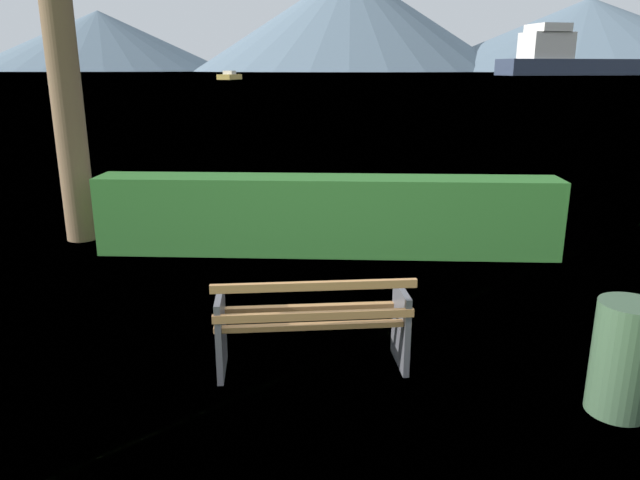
# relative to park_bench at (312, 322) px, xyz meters

# --- Properties ---
(ground_plane) EXTENTS (1400.00, 1400.00, 0.00)m
(ground_plane) POSITION_rel_park_bench_xyz_m (-0.01, 0.06, -0.42)
(ground_plane) COLOR #567A38
(water_surface) EXTENTS (620.00, 620.00, 0.00)m
(water_surface) POSITION_rel_park_bench_xyz_m (-0.01, 308.32, -0.42)
(water_surface) COLOR #7A99A8
(water_surface) RESTS_ON ground_plane
(park_bench) EXTENTS (1.64, 0.77, 0.87)m
(park_bench) POSITION_rel_park_bench_xyz_m (0.00, 0.00, 0.00)
(park_bench) COLOR #A0703F
(park_bench) RESTS_ON ground_plane
(hedge_row) EXTENTS (6.13, 0.62, 1.04)m
(hedge_row) POSITION_rel_park_bench_xyz_m (-0.01, 3.29, 0.10)
(hedge_row) COLOR #2D6B28
(hedge_row) RESTS_ON ground_plane
(trash_bin) EXTENTS (0.44, 0.44, 0.85)m
(trash_bin) POSITION_rel_park_bench_xyz_m (2.26, -0.52, 0.00)
(trash_bin) COLOR #385138
(trash_bin) RESTS_ON ground_plane
(cargo_ship_large) EXTENTS (91.71, 37.47, 18.19)m
(cargo_ship_large) POSITION_rel_park_bench_xyz_m (93.99, 235.46, 4.66)
(cargo_ship_large) COLOR #2D384C
(cargo_ship_large) RESTS_ON water_surface
(fishing_boat_near) EXTENTS (4.43, 8.92, 1.98)m
(fishing_boat_near) POSITION_rel_park_bench_xyz_m (-27.49, 137.10, 0.31)
(fishing_boat_near) COLOR gold
(fishing_boat_near) RESTS_ON water_surface
(distant_hills) EXTENTS (729.29, 311.08, 89.76)m
(distant_hills) POSITION_rel_park_bench_xyz_m (20.60, 573.86, 36.20)
(distant_hills) COLOR slate
(distant_hills) RESTS_ON ground_plane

